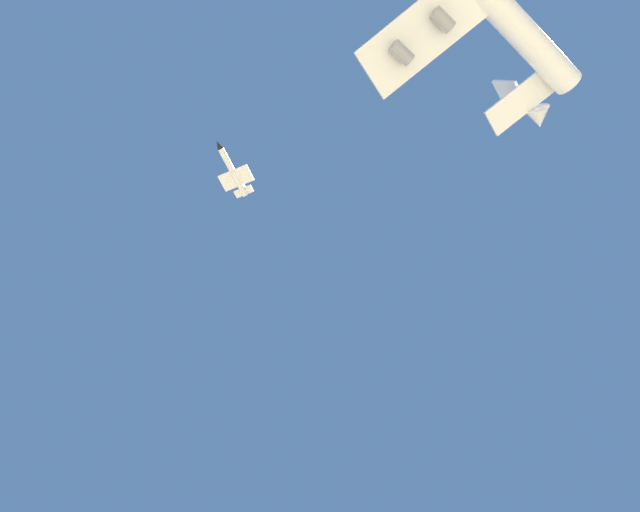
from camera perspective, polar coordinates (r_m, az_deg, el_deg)
chase_jet_lead at (r=123.55m, az=-10.08°, el=9.59°), size 12.93×12.74×4.00m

